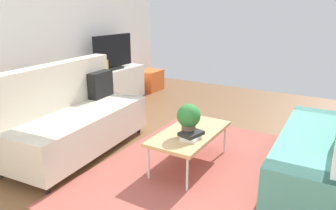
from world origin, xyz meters
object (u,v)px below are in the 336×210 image
object	(u,v)px
storage_trunk	(151,80)
potted_plant	(189,118)
tv_console	(114,85)
vase_0	(89,69)
couch_green	(334,148)
coffee_table	(190,134)
tv	(113,53)
bottle_0	(99,69)
bottle_1	(103,68)
bottle_2	(107,65)
couch_beige	(74,118)
table_book_0	(191,137)

from	to	relation	value
storage_trunk	potted_plant	distance (m)	3.67
tv_console	vase_0	world-z (taller)	vase_0
couch_green	coffee_table	bearing A→B (deg)	99.65
vase_0	coffee_table	bearing A→B (deg)	-111.44
tv	storage_trunk	distance (m)	1.32
tv_console	couch_green	bearing A→B (deg)	-108.24
coffee_table	couch_green	bearing A→B (deg)	-78.68
tv_console	bottle_0	world-z (taller)	bottle_0
bottle_0	bottle_1	size ratio (longest dim) A/B	0.99
couch_green	potted_plant	size ratio (longest dim) A/B	5.36
coffee_table	bottle_0	xyz separation A→B (m)	(1.13, 2.39, 0.32)
couch_green	tv_console	size ratio (longest dim) A/B	1.37
tv_console	tv	size ratio (longest dim) A/B	1.40
bottle_2	vase_0	bearing A→B (deg)	166.19
couch_beige	tv	bearing A→B (deg)	-158.08
tv	table_book_0	xyz separation A→B (m)	(-1.73, -2.51, -0.51)
tv	bottle_2	bearing A→B (deg)	-174.65
coffee_table	vase_0	distance (m)	2.69
coffee_table	bottle_1	xyz separation A→B (m)	(1.24, 2.39, 0.32)
coffee_table	tv_console	size ratio (longest dim) A/B	0.79
potted_plant	bottle_1	size ratio (longest dim) A/B	2.36
bottle_0	storage_trunk	bearing A→B (deg)	-2.25
tv	vase_0	distance (m)	0.62
coffee_table	storage_trunk	xyz separation A→B (m)	(2.66, 2.33, -0.17)
couch_beige	potted_plant	distance (m)	1.50
potted_plant	tv_console	bearing A→B (deg)	55.92
vase_0	bottle_2	distance (m)	0.38
table_book_0	vase_0	size ratio (longest dim) A/B	1.23
tv	bottle_2	xyz separation A→B (m)	(-0.21, -0.02, -0.21)
tv	coffee_table	bearing A→B (deg)	-122.79
tv	bottle_1	bearing A→B (deg)	-176.42
couch_green	vase_0	distance (m)	3.98
couch_beige	table_book_0	bearing A→B (deg)	93.25
potted_plant	table_book_0	distance (m)	0.20
vase_0	bottle_1	distance (m)	0.28
table_book_0	tv	bearing A→B (deg)	55.54
couch_beige	coffee_table	size ratio (longest dim) A/B	1.79
coffee_table	vase_0	size ratio (longest dim) A/B	5.63
table_book_0	bottle_0	bearing A→B (deg)	62.46
coffee_table	bottle_0	world-z (taller)	bottle_0
tv_console	bottle_2	bearing A→B (deg)	-169.40
couch_beige	bottle_2	distance (m)	2.01
tv_console	bottle_1	bearing A→B (deg)	-172.87
potted_plant	vase_0	distance (m)	2.75
tv_console	bottle_0	size ratio (longest dim) A/B	9.32
bottle_1	couch_green	bearing A→B (deg)	-103.99
tv	storage_trunk	size ratio (longest dim) A/B	1.92
couch_green	potted_plant	xyz separation A→B (m)	(-0.40, 1.38, 0.18)
storage_trunk	table_book_0	distance (m)	3.74
vase_0	bottle_0	distance (m)	0.18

